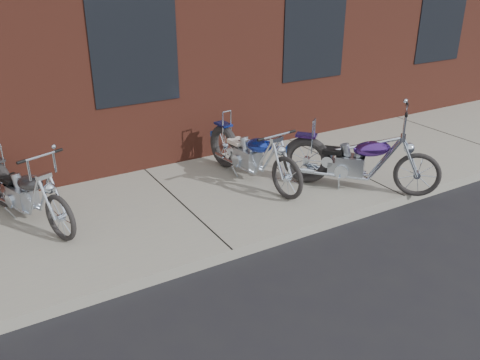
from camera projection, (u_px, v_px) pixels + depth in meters
ground at (233, 260)px, 6.31m from camera, size 120.00×120.00×0.00m
sidewalk at (182, 208)px, 7.46m from camera, size 22.00×3.00×0.15m
chopper_purple at (356, 162)px, 7.74m from camera, size 1.66×1.87×1.34m
chopper_blue at (251, 156)px, 8.05m from camera, size 0.56×2.28×0.99m
chopper_third at (25, 194)px, 6.80m from camera, size 0.87×2.07×1.10m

